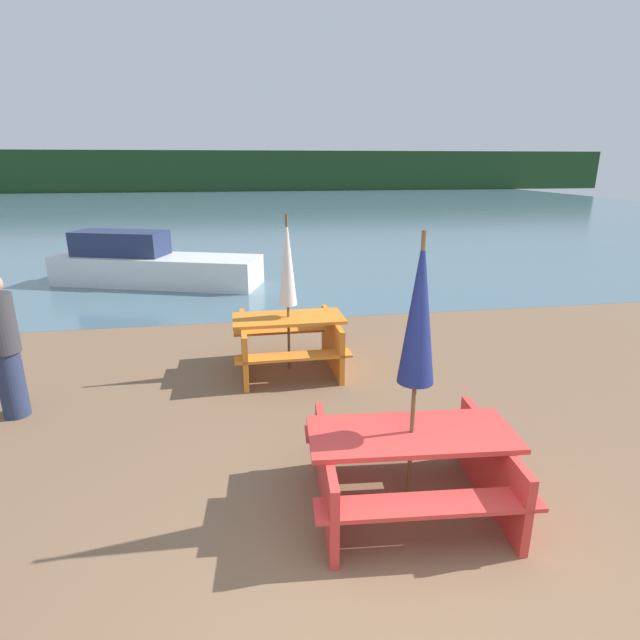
{
  "coord_description": "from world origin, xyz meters",
  "views": [
    {
      "loc": [
        -0.91,
        -1.94,
        2.87
      ],
      "look_at": [
        0.14,
        4.34,
        0.85
      ],
      "focal_mm": 28.0,
      "sensor_mm": 36.0,
      "label": 1
    }
  ],
  "objects_px": {
    "umbrella_navy": "(419,312)",
    "person": "(4,347)",
    "umbrella_white": "(287,261)",
    "picnic_table_orange": "(289,339)",
    "boat": "(150,265)",
    "picnic_table_red": "(410,461)"
  },
  "relations": [
    {
      "from": "picnic_table_red",
      "to": "person",
      "type": "distance_m",
      "value": 4.67
    },
    {
      "from": "picnic_table_red",
      "to": "picnic_table_orange",
      "type": "bearing_deg",
      "value": 102.54
    },
    {
      "from": "umbrella_white",
      "to": "picnic_table_red",
      "type": "bearing_deg",
      "value": -77.46
    },
    {
      "from": "umbrella_navy",
      "to": "boat",
      "type": "distance_m",
      "value": 9.75
    },
    {
      "from": "picnic_table_orange",
      "to": "umbrella_white",
      "type": "bearing_deg",
      "value": 0.0
    },
    {
      "from": "picnic_table_orange",
      "to": "person",
      "type": "bearing_deg",
      "value": -165.73
    },
    {
      "from": "picnic_table_orange",
      "to": "boat",
      "type": "distance_m",
      "value": 6.48
    },
    {
      "from": "umbrella_navy",
      "to": "umbrella_white",
      "type": "bearing_deg",
      "value": 102.54
    },
    {
      "from": "person",
      "to": "umbrella_navy",
      "type": "bearing_deg",
      "value": -29.86
    },
    {
      "from": "picnic_table_red",
      "to": "umbrella_white",
      "type": "relative_size",
      "value": 0.82
    },
    {
      "from": "umbrella_navy",
      "to": "person",
      "type": "bearing_deg",
      "value": 150.14
    },
    {
      "from": "picnic_table_orange",
      "to": "boat",
      "type": "bearing_deg",
      "value": 115.47
    },
    {
      "from": "umbrella_navy",
      "to": "person",
      "type": "height_order",
      "value": "umbrella_navy"
    },
    {
      "from": "picnic_table_red",
      "to": "picnic_table_orange",
      "type": "xyz_separation_m",
      "value": [
        -0.7,
        3.16,
        0.03
      ]
    },
    {
      "from": "umbrella_navy",
      "to": "picnic_table_orange",
      "type": "bearing_deg",
      "value": 102.54
    },
    {
      "from": "picnic_table_orange",
      "to": "person",
      "type": "relative_size",
      "value": 0.91
    },
    {
      "from": "boat",
      "to": "person",
      "type": "relative_size",
      "value": 3.02
    },
    {
      "from": "picnic_table_red",
      "to": "umbrella_navy",
      "type": "bearing_deg",
      "value": 0.0
    },
    {
      "from": "picnic_table_orange",
      "to": "umbrella_navy",
      "type": "relative_size",
      "value": 0.65
    },
    {
      "from": "boat",
      "to": "person",
      "type": "xyz_separation_m",
      "value": [
        -0.54,
        -6.7,
        0.38
      ]
    },
    {
      "from": "boat",
      "to": "person",
      "type": "distance_m",
      "value": 6.73
    },
    {
      "from": "umbrella_navy",
      "to": "umbrella_white",
      "type": "distance_m",
      "value": 3.25
    }
  ]
}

